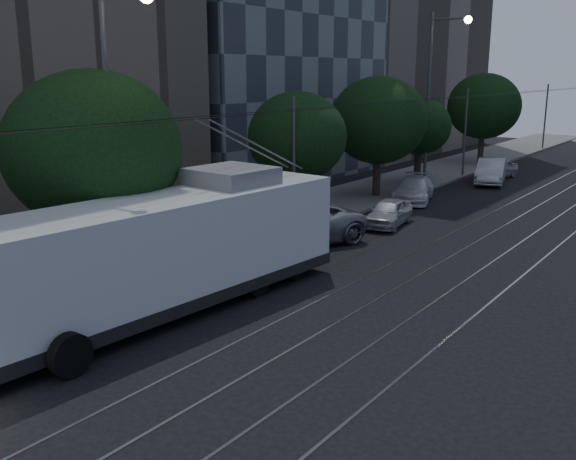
% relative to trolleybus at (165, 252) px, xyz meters
% --- Properties ---
extents(ground, '(120.00, 120.00, 0.00)m').
position_rel_trolleybus_xyz_m(ground, '(2.90, -0.10, -1.84)').
color(ground, black).
rests_on(ground, ground).
extents(sidewalk, '(5.00, 90.00, 0.15)m').
position_rel_trolleybus_xyz_m(sidewalk, '(-4.60, 19.90, -1.76)').
color(sidewalk, gray).
rests_on(sidewalk, ground).
extents(tram_rails, '(4.52, 90.00, 0.02)m').
position_rel_trolleybus_xyz_m(tram_rails, '(5.40, 19.90, -1.83)').
color(tram_rails, '#96969E').
rests_on(tram_rails, ground).
extents(overhead_wires, '(2.23, 90.00, 6.00)m').
position_rel_trolleybus_xyz_m(overhead_wires, '(-2.07, 19.90, 1.63)').
color(overhead_wires, black).
rests_on(overhead_wires, ground).
extents(trolleybus, '(3.68, 13.42, 5.63)m').
position_rel_trolleybus_xyz_m(trolleybus, '(0.00, 0.00, 0.00)').
color(trolleybus, silver).
rests_on(trolleybus, ground).
extents(pickup_silver, '(4.91, 6.96, 1.76)m').
position_rel_trolleybus_xyz_m(pickup_silver, '(-1.40, 8.29, -0.96)').
color(pickup_silver, '#95969C').
rests_on(pickup_silver, ground).
extents(car_white_a, '(2.03, 3.86, 1.25)m').
position_rel_trolleybus_xyz_m(car_white_a, '(0.20, 13.90, -1.21)').
color(car_white_a, '#B8B9BD').
rests_on(car_white_a, ground).
extents(car_white_b, '(3.28, 5.05, 1.36)m').
position_rel_trolleybus_xyz_m(car_white_b, '(-1.40, 20.01, -1.16)').
color(car_white_b, silver).
rests_on(car_white_b, ground).
extents(car_white_c, '(2.86, 5.07, 1.58)m').
position_rel_trolleybus_xyz_m(car_white_c, '(0.04, 28.45, -1.05)').
color(car_white_c, silver).
rests_on(car_white_c, ground).
extents(car_white_d, '(2.12, 3.86, 1.24)m').
position_rel_trolleybus_xyz_m(car_white_d, '(-0.33, 30.85, -1.22)').
color(car_white_d, '#BAB9BE').
rests_on(car_white_d, ground).
extents(tree_1, '(5.70, 5.70, 7.12)m').
position_rel_trolleybus_xyz_m(tree_1, '(-3.60, 0.45, 2.71)').
color(tree_1, black).
rests_on(tree_1, ground).
extents(tree_2, '(4.61, 4.61, 6.17)m').
position_rel_trolleybus_xyz_m(tree_2, '(-3.60, 11.84, 2.25)').
color(tree_2, black).
rests_on(tree_2, ground).
extents(tree_3, '(5.40, 5.40, 6.83)m').
position_rel_trolleybus_xyz_m(tree_3, '(-3.60, 19.72, 2.55)').
color(tree_3, black).
rests_on(tree_3, ground).
extents(tree_4, '(3.96, 3.96, 5.51)m').
position_rel_trolleybus_xyz_m(tree_4, '(-3.60, 25.18, 1.86)').
color(tree_4, black).
rests_on(tree_4, ground).
extents(tree_5, '(5.54, 5.54, 6.99)m').
position_rel_trolleybus_xyz_m(tree_5, '(-3.62, 36.72, 2.65)').
color(tree_5, black).
rests_on(tree_5, ground).
extents(streetlamp_near, '(2.33, 0.44, 9.56)m').
position_rel_trolleybus_xyz_m(streetlamp_near, '(-2.49, 0.60, 3.95)').
color(streetlamp_near, '#565658').
rests_on(streetlamp_near, ground).
extents(streetlamp_far, '(2.52, 0.44, 10.46)m').
position_rel_trolleybus_xyz_m(streetlamp_far, '(-2.48, 24.72, 4.44)').
color(streetlamp_far, '#565658').
rests_on(streetlamp_far, ground).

